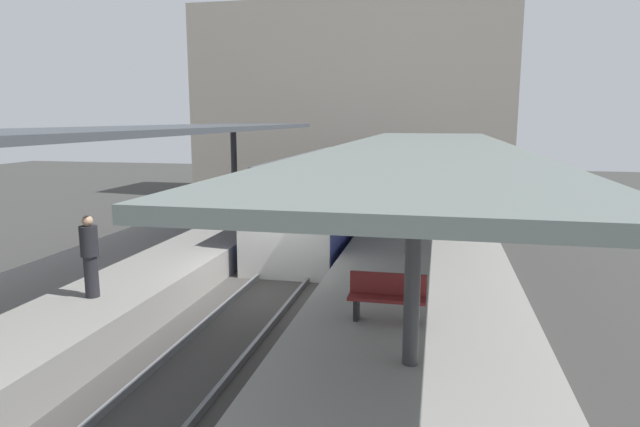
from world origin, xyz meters
name	(u,v)px	position (x,y,z in m)	size (l,w,h in m)	color
ground_plane	(268,303)	(0.00, 0.00, 0.00)	(80.00, 80.00, 0.00)	#383835
platform_left	(132,275)	(-3.80, 0.00, 0.50)	(4.40, 28.00, 1.00)	gray
platform_right	(420,294)	(3.80, 0.00, 0.50)	(4.40, 28.00, 1.00)	gray
track_ballast	(268,300)	(0.00, 0.00, 0.10)	(3.20, 28.00, 0.20)	#423F3D
rail_near_side	(241,291)	(-0.72, 0.00, 0.27)	(0.08, 28.00, 0.14)	slate
rail_far_side	(295,295)	(0.72, 0.00, 0.27)	(0.08, 28.00, 0.14)	slate
commuter_train	(327,196)	(0.00, 7.43, 1.73)	(2.78, 12.16, 3.10)	#38428C
canopy_left	(151,131)	(-3.80, 1.40, 4.29)	(4.18, 21.00, 3.41)	#333335
canopy_right	(426,149)	(3.80, 1.40, 3.89)	(4.18, 21.00, 3.00)	#333335
platform_bench	(387,296)	(3.29, -3.16, 1.46)	(1.40, 0.41, 0.86)	black
platform_sign	(408,195)	(3.33, 1.94, 2.62)	(0.90, 0.08, 2.21)	#262628
passenger_near_bench	(90,255)	(-2.79, -3.12, 1.89)	(0.36, 0.36, 1.71)	#232328
station_building_backdrop	(352,104)	(-1.02, 20.00, 5.50)	(18.00, 6.00, 11.00)	#A89E8E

